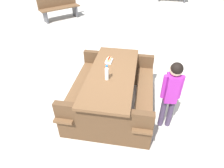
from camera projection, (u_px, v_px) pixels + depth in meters
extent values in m
plane|color=#B7B2A8|center=(112.00, 106.00, 3.65)|extent=(30.00, 30.00, 0.00)
cube|color=brown|center=(112.00, 74.00, 3.21)|extent=(1.80, 0.77, 0.05)
cube|color=brown|center=(81.00, 85.00, 3.46)|extent=(1.80, 0.29, 0.04)
cube|color=brown|center=(144.00, 92.00, 3.31)|extent=(1.80, 0.29, 0.04)
cube|color=#4D3520|center=(118.00, 68.00, 4.05)|extent=(0.11, 1.40, 0.70)
cube|color=#4D3520|center=(103.00, 126.00, 2.82)|extent=(0.11, 1.40, 0.70)
cylinder|color=silver|center=(107.00, 74.00, 3.00)|extent=(0.06, 0.06, 0.20)
cone|color=silver|center=(107.00, 67.00, 2.93)|extent=(0.06, 0.06, 0.04)
cylinder|color=blue|center=(107.00, 66.00, 2.91)|extent=(0.03, 0.03, 0.02)
cube|color=white|center=(109.00, 61.00, 3.48)|extent=(0.19, 0.12, 0.03)
cube|color=#D8B272|center=(109.00, 59.00, 3.46)|extent=(0.15, 0.06, 0.04)
cylinder|color=maroon|center=(109.00, 58.00, 3.45)|extent=(0.14, 0.04, 0.03)
ellipsoid|color=maroon|center=(109.00, 58.00, 3.44)|extent=(0.07, 0.03, 0.01)
cylinder|color=#3F334C|center=(162.00, 113.00, 3.14)|extent=(0.08, 0.08, 0.55)
cylinder|color=#3F334C|center=(170.00, 113.00, 3.13)|extent=(0.08, 0.08, 0.55)
cube|color=purple|center=(172.00, 88.00, 2.83)|extent=(0.19, 0.20, 0.46)
cylinder|color=purple|center=(164.00, 87.00, 2.82)|extent=(0.07, 0.07, 0.39)
cylinder|color=purple|center=(180.00, 87.00, 2.81)|extent=(0.07, 0.07, 0.39)
sphere|color=beige|center=(176.00, 70.00, 2.64)|extent=(0.18, 0.18, 0.18)
sphere|color=black|center=(177.00, 69.00, 2.61)|extent=(0.17, 0.17, 0.17)
cube|color=brown|center=(60.00, 8.00, 7.26)|extent=(1.35, 1.34, 0.04)
cube|color=brown|center=(57.00, 1.00, 7.24)|extent=(1.09, 1.09, 0.40)
cube|color=#4C4C51|center=(45.00, 17.00, 7.11)|extent=(0.30, 0.30, 0.41)
cube|color=#4C4C51|center=(75.00, 11.00, 7.68)|extent=(0.30, 0.30, 0.41)
cylinder|color=#3F334C|center=(55.00, 0.00, 8.40)|extent=(0.11, 0.11, 0.72)
cylinder|color=#3F334C|center=(58.00, 1.00, 8.31)|extent=(0.11, 0.11, 0.72)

